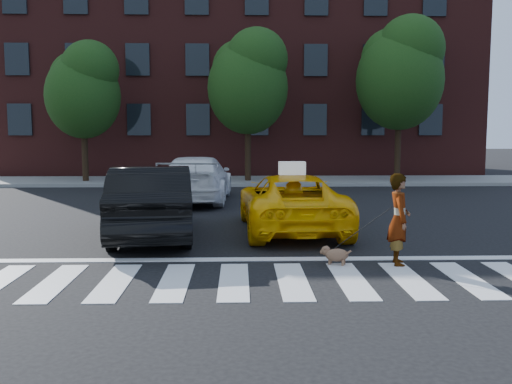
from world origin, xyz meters
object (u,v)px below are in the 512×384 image
taxi (291,202)px  woman (399,219)px  tree_left (83,87)px  dog (335,254)px  white_suv (197,179)px  black_sedan (151,201)px  tree_mid (249,78)px  tree_right (401,69)px

taxi → woman: (1.71, -3.67, 0.15)m
tree_left → dog: bearing=-60.8°
taxi → white_suv: 6.47m
black_sedan → white_suv: 6.55m
tree_mid → tree_left: bearing=180.0°
tree_right → woman: size_ratio=4.41×
taxi → woman: bearing=112.4°
tree_right → dog: 17.59m
taxi → black_sedan: size_ratio=1.01×
black_sedan → dog: (3.90, -2.96, -0.64)m
tree_mid → tree_right: (7.00, -0.00, 0.41)m
tree_mid → dog: (1.37, -15.88, -4.65)m
tree_left → tree_right: tree_right is taller
tree_mid → dog: tree_mid is taller
tree_mid → taxi: bearing=-85.9°
white_suv → dog: white_suv is taller
dog → woman: bearing=23.3°
tree_right → black_sedan: (-9.53, -12.92, -4.42)m
black_sedan → woman: size_ratio=2.95×
tree_left → woman: tree_left is taller
taxi → dog: 3.72m
tree_left → tree_mid: (7.50, -0.00, 0.41)m
tree_mid → black_sedan: tree_mid is taller
tree_left → black_sedan: bearing=-69.0°
black_sedan → woman: (5.11, -2.98, 0.03)m
tree_right → woman: tree_right is taller
tree_mid → white_suv: tree_mid is taller
tree_left → tree_right: 14.52m
taxi → white_suv: (-2.80, 5.84, 0.08)m
tree_mid → white_suv: size_ratio=1.29×
tree_right → white_suv: size_ratio=1.40×
tree_right → black_sedan: tree_right is taller
black_sedan → dog: bearing=135.9°
tree_right → black_sedan: bearing=-126.4°
black_sedan → dog: 4.94m
white_suv → dog: size_ratio=9.37×
tree_right → black_sedan: size_ratio=1.50×
black_sedan → white_suv: (0.60, 6.53, -0.05)m
tree_mid → dog: size_ratio=12.12×
woman → taxi: bearing=31.4°
tree_right → taxi: (-6.13, -12.23, -4.54)m
tree_mid → woman: size_ratio=4.07×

